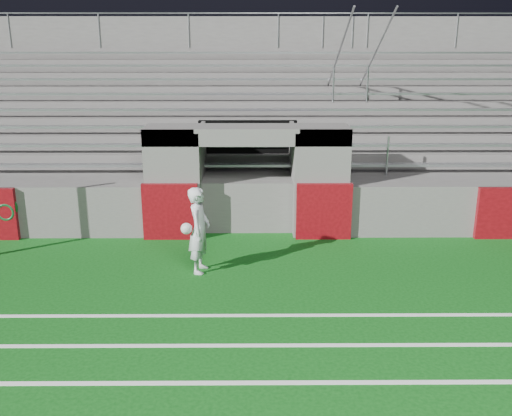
{
  "coord_description": "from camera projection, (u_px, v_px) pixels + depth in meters",
  "views": [
    {
      "loc": [
        0.13,
        -9.84,
        4.55
      ],
      "look_at": [
        0.2,
        1.8,
        1.1
      ],
      "focal_mm": 40.0,
      "sensor_mm": 36.0,
      "label": 1
    }
  ],
  "objects": [
    {
      "name": "ground",
      "position": [
        246.0,
        291.0,
        10.73
      ],
      "size": [
        90.0,
        90.0,
        0.0
      ],
      "primitive_type": "plane",
      "color": "#0B4710",
      "rests_on": "ground"
    },
    {
      "name": "goalkeeper_with_ball",
      "position": [
        199.0,
        230.0,
        11.41
      ],
      "size": [
        0.62,
        0.7,
        1.76
      ],
      "color": "silver",
      "rests_on": "ground"
    },
    {
      "name": "stadium_structure",
      "position": [
        248.0,
        141.0,
        17.95
      ],
      "size": [
        26.0,
        8.48,
        5.42
      ],
      "color": "#555351",
      "rests_on": "ground"
    },
    {
      "name": "hose_coil",
      "position": [
        6.0,
        209.0,
        13.29
      ],
      "size": [
        0.55,
        0.14,
        0.6
      ],
      "color": "#0C3C14",
      "rests_on": "ground"
    }
  ]
}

